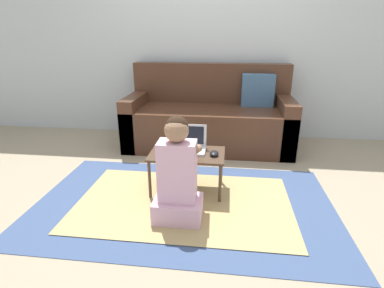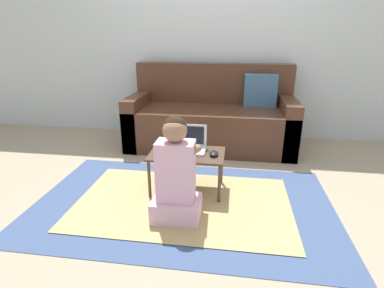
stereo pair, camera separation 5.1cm
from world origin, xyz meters
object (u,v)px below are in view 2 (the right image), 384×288
object	(u,v)px
couch	(212,119)
computer_mouse	(214,154)
laptop_desk	(187,157)
laptop	(186,146)
person_seated	(176,176)

from	to	relation	value
couch	computer_mouse	bearing A→B (deg)	-84.55
laptop_desk	laptop	size ratio (longest dim) A/B	1.91
person_seated	computer_mouse	bearing A→B (deg)	59.74
person_seated	laptop	bearing A→B (deg)	90.49
laptop	laptop_desk	bearing A→B (deg)	-76.77
couch	laptop	size ratio (longest dim) A/B	5.88
laptop_desk	computer_mouse	size ratio (longest dim) A/B	5.86
couch	laptop_desk	world-z (taller)	couch
couch	laptop_desk	bearing A→B (deg)	-95.36
laptop	computer_mouse	world-z (taller)	laptop
laptop_desk	computer_mouse	xyz separation A→B (m)	(0.22, -0.03, 0.06)
computer_mouse	person_seated	distance (m)	0.45
laptop_desk	person_seated	xyz separation A→B (m)	(-0.01, -0.41, 0.03)
laptop_desk	computer_mouse	distance (m)	0.23
couch	computer_mouse	world-z (taller)	couch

